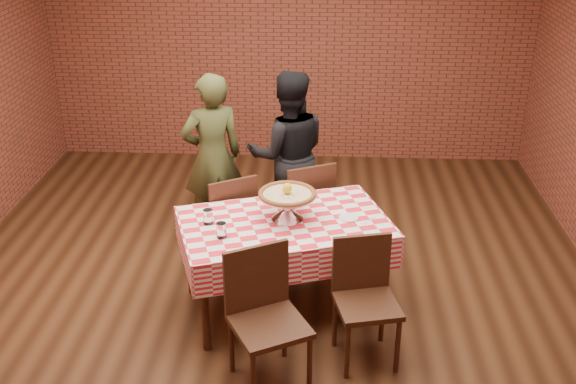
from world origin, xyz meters
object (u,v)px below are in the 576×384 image
object	(u,v)px
table	(285,265)
water_glass_right	(208,217)
chair_near_left	(269,323)
chair_near_right	(367,306)
water_glass_left	(221,230)
pizza_stand	(287,207)
chair_far_left	(226,220)
chair_far_right	(302,207)
diner_olive	(212,157)
diner_black	(288,154)
condiment_caddy	(285,195)
pizza	(287,195)

from	to	relation	value
table	water_glass_right	world-z (taller)	water_glass_right
chair_near_left	chair_near_right	xyz separation A→B (m)	(0.65, 0.27, -0.02)
chair_near_right	water_glass_left	bearing A→B (deg)	148.59
pizza_stand	chair_far_left	distance (m)	0.87
chair_far_right	diner_olive	world-z (taller)	diner_olive
water_glass_left	chair_near_left	world-z (taller)	chair_near_left
pizza_stand	diner_black	world-z (taller)	diner_black
diner_olive	chair_far_right	bearing A→B (deg)	132.87
diner_black	water_glass_left	bearing A→B (deg)	66.62
condiment_caddy	chair_near_right	size ratio (longest dim) A/B	0.14
pizza	condiment_caddy	xyz separation A→B (m)	(-0.03, 0.28, -0.14)
pizza_stand	diner_olive	size ratio (longest dim) A/B	0.28
water_glass_right	condiment_caddy	size ratio (longest dim) A/B	0.92
water_glass_left	condiment_caddy	bearing A→B (deg)	55.18
water_glass_left	pizza	bearing A→B (deg)	35.15
water_glass_left	diner_black	xyz separation A→B (m)	(0.40, 1.54, -0.03)
pizza	chair_near_right	xyz separation A→B (m)	(0.58, -0.66, -0.51)
pizza_stand	chair_far_right	size ratio (longest dim) A/B	0.47
condiment_caddy	diner_olive	size ratio (longest dim) A/B	0.08
chair_near_left	chair_far_left	distance (m)	1.55
water_glass_right	chair_near_right	distance (m)	1.34
water_glass_right	chair_near_left	distance (m)	1.03
chair_near_right	diner_olive	size ratio (longest dim) A/B	0.57
table	diner_olive	bearing A→B (deg)	121.44
water_glass_right	diner_olive	distance (m)	1.26
diner_black	condiment_caddy	bearing A→B (deg)	82.41
diner_olive	chair_far_left	bearing A→B (deg)	82.47
diner_black	water_glass_right	bearing A→B (deg)	59.60
chair_far_left	water_glass_left	bearing A→B (deg)	66.21
pizza_stand	water_glass_left	distance (m)	0.56
pizza_stand	diner_olive	world-z (taller)	diner_olive
water_glass_left	chair_near_right	xyz separation A→B (m)	(1.04, -0.34, -0.37)
table	chair_far_right	world-z (taller)	chair_far_right
water_glass_left	water_glass_right	size ratio (longest dim) A/B	1.00
pizza	condiment_caddy	distance (m)	0.32
condiment_caddy	water_glass_right	bearing A→B (deg)	178.85
pizza	chair_far_left	world-z (taller)	pizza
table	diner_olive	xyz separation A→B (m)	(-0.72, 1.18, 0.41)
pizza_stand	pizza	xyz separation A→B (m)	(0.00, 0.00, 0.10)
pizza_stand	table	bearing A→B (deg)	-113.93
water_glass_left	chair_near_right	size ratio (longest dim) A/B	0.13
chair_near_left	diner_olive	distance (m)	2.20
table	chair_far_right	xyz separation A→B (m)	(0.11, 0.85, 0.09)
pizza	water_glass_left	bearing A→B (deg)	-144.85
water_glass_left	chair_far_right	size ratio (longest dim) A/B	0.12
water_glass_left	chair_far_left	size ratio (longest dim) A/B	0.13
chair_near_left	chair_far_left	bearing A→B (deg)	80.37
chair_near_left	condiment_caddy	bearing A→B (deg)	60.58
pizza	chair_far_left	size ratio (longest dim) A/B	0.48
chair_near_left	diner_black	world-z (taller)	diner_black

